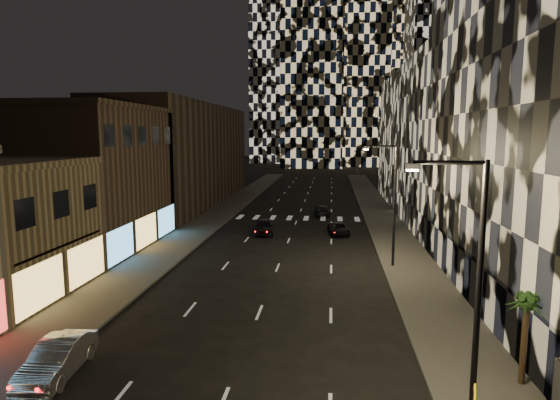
% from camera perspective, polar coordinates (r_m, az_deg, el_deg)
% --- Properties ---
extents(sidewalk_left, '(4.00, 120.00, 0.15)m').
position_cam_1_polar(sidewalk_left, '(57.40, -7.83, -1.92)').
color(sidewalk_left, '#47443F').
rests_on(sidewalk_left, ground).
extents(sidewalk_right, '(4.00, 120.00, 0.15)m').
position_cam_1_polar(sidewalk_right, '(56.02, 12.44, -2.28)').
color(sidewalk_right, '#47443F').
rests_on(sidewalk_right, ground).
extents(curb_left, '(0.20, 120.00, 0.15)m').
position_cam_1_polar(curb_left, '(56.93, -5.78, -1.97)').
color(curb_left, '#4C4C47').
rests_on(curb_left, ground).
extents(curb_right, '(0.20, 120.00, 0.15)m').
position_cam_1_polar(curb_right, '(55.83, 10.30, -2.26)').
color(curb_right, '#4C4C47').
rests_on(curb_right, ground).
extents(retail_brown, '(10.00, 15.00, 12.00)m').
position_cam_1_polar(retail_brown, '(43.82, -22.25, 2.30)').
color(retail_brown, '#4E3B2C').
rests_on(retail_brown, ground).
extents(retail_filler_left, '(10.00, 40.00, 14.00)m').
position_cam_1_polar(retail_filler_left, '(68.16, -11.63, 5.41)').
color(retail_filler_left, '#4E3B2C').
rests_on(retail_filler_left, ground).
extents(midrise_base, '(0.60, 25.00, 3.00)m').
position_cam_1_polar(midrise_base, '(31.63, 21.65, -7.98)').
color(midrise_base, '#383838').
rests_on(midrise_base, ground).
extents(midrise_filler_right, '(16.00, 40.00, 18.00)m').
position_cam_1_polar(midrise_filler_right, '(63.88, 21.03, 6.67)').
color(midrise_filler_right, '#232326').
rests_on(midrise_filler_right, ground).
extents(tower_center_low, '(18.00, 18.00, 95.00)m').
position_cam_1_polar(tower_center_low, '(149.73, 4.15, 22.54)').
color(tower_center_low, black).
rests_on(tower_center_low, ground).
extents(streetlight_near, '(2.55, 0.25, 9.00)m').
position_cam_1_polar(streetlight_near, '(16.12, 22.30, -9.01)').
color(streetlight_near, black).
rests_on(streetlight_near, sidewalk_right).
extents(streetlight_far, '(2.55, 0.25, 9.00)m').
position_cam_1_polar(streetlight_far, '(35.39, 13.46, 0.40)').
color(streetlight_far, black).
rests_on(streetlight_far, sidewalk_right).
extents(car_silver_parked, '(1.90, 4.60, 1.48)m').
position_cam_1_polar(car_silver_parked, '(22.31, -25.47, -17.06)').
color(car_silver_parked, '#A9A9AE').
rests_on(car_silver_parked, ground).
extents(car_dark_midlane, '(2.32, 4.64, 1.52)m').
position_cam_1_polar(car_dark_midlane, '(46.90, -1.92, -3.24)').
color(car_dark_midlane, black).
rests_on(car_dark_midlane, ground).
extents(car_dark_oncoming, '(2.07, 4.47, 1.26)m').
position_cam_1_polar(car_dark_oncoming, '(57.67, 5.16, -1.27)').
color(car_dark_oncoming, black).
rests_on(car_dark_oncoming, ground).
extents(car_dark_rightlane, '(2.33, 4.27, 1.14)m').
position_cam_1_polar(car_dark_rightlane, '(47.00, 7.16, -3.51)').
color(car_dark_rightlane, black).
rests_on(car_dark_rightlane, ground).
extents(palm_tree, '(1.89, 1.86, 3.70)m').
position_cam_1_polar(palm_tree, '(20.86, 27.85, -11.69)').
color(palm_tree, '#47331E').
rests_on(palm_tree, sidewalk_right).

